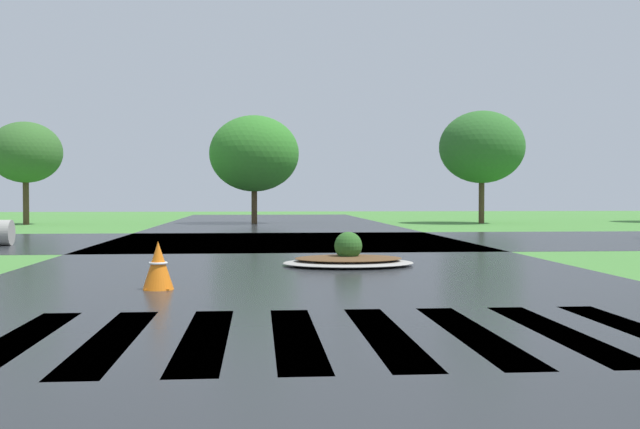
# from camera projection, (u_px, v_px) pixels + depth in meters

# --- Properties ---
(asphalt_roadway) EXTENTS (10.80, 80.00, 0.01)m
(asphalt_roadway) POSITION_uv_depth(u_px,v_px,m) (306.00, 276.00, 12.98)
(asphalt_roadway) COLOR #232628
(asphalt_roadway) RESTS_ON ground
(asphalt_cross_road) EXTENTS (90.00, 9.72, 0.01)m
(asphalt_cross_road) POSITION_uv_depth(u_px,v_px,m) (285.00, 241.00, 22.79)
(asphalt_cross_road) COLOR #232628
(asphalt_cross_road) RESTS_ON ground
(crosswalk_stripes) EXTENTS (6.75, 3.35, 0.01)m
(crosswalk_stripes) POSITION_uv_depth(u_px,v_px,m) (341.00, 335.00, 7.46)
(crosswalk_stripes) COLOR white
(crosswalk_stripes) RESTS_ON ground
(median_island) EXTENTS (2.61, 1.90, 0.68)m
(median_island) POSITION_uv_depth(u_px,v_px,m) (348.00, 259.00, 14.80)
(median_island) COLOR #9E9B93
(median_island) RESTS_ON ground
(traffic_cone) EXTENTS (0.46, 0.46, 0.73)m
(traffic_cone) POSITION_uv_depth(u_px,v_px,m) (158.00, 266.00, 11.07)
(traffic_cone) COLOR orange
(traffic_cone) RESTS_ON ground
(background_treeline) EXTENTS (36.98, 4.89, 5.57)m
(background_treeline) POSITION_uv_depth(u_px,v_px,m) (392.00, 150.00, 36.75)
(background_treeline) COLOR #4C3823
(background_treeline) RESTS_ON ground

